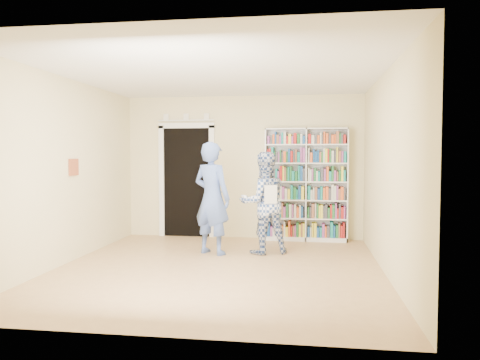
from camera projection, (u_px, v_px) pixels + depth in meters
The scene contains 11 objects.
floor at pixel (218, 268), 6.51m from camera, with size 5.00×5.00×0.00m, color #AC7F53.
ceiling at pixel (218, 73), 6.37m from camera, with size 5.00×5.00×0.00m, color white.
wall_back at pixel (243, 167), 8.91m from camera, with size 4.50×4.50×0.00m, color beige.
wall_left at pixel (66, 171), 6.77m from camera, with size 5.00×5.00×0.00m, color beige.
wall_right at pixel (387, 173), 6.12m from camera, with size 5.00×5.00×0.00m, color beige.
bookshelf at pixel (306, 184), 8.61m from camera, with size 1.51×0.28×2.07m.
doorway at pixel (187, 176), 9.06m from camera, with size 1.10×0.08×2.43m.
wall_art at pixel (74, 167), 6.96m from camera, with size 0.03×0.25×0.25m, color maroon.
man_blue at pixel (212, 198), 7.44m from camera, with size 0.65×0.43×1.79m, color #4E67AE.
man_plaid at pixel (264, 203), 7.49m from camera, with size 0.79×0.62×1.63m, color navy.
paper_sheet at pixel (271, 194), 7.22m from camera, with size 0.20×0.01×0.29m, color white.
Camera 1 is at (1.22, -6.33, 1.57)m, focal length 35.00 mm.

